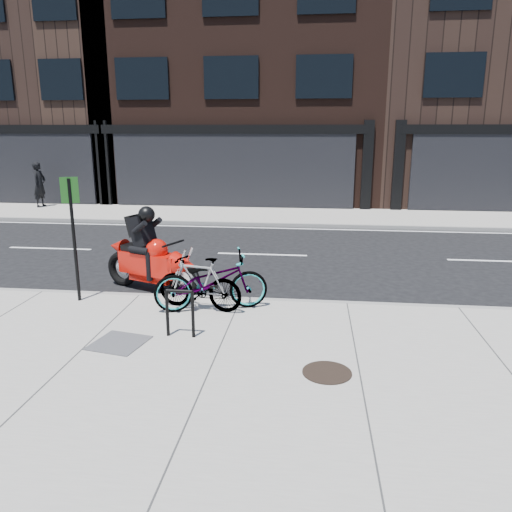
# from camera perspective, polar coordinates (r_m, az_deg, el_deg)

# --- Properties ---
(ground) EXTENTS (120.00, 120.00, 0.00)m
(ground) POSITION_cam_1_polar(r_m,az_deg,el_deg) (11.45, -0.33, -2.28)
(ground) COLOR black
(ground) RESTS_ON ground
(sidewalk_near) EXTENTS (60.00, 6.00, 0.13)m
(sidewalk_near) POSITION_cam_1_polar(r_m,az_deg,el_deg) (6.84, -5.51, -13.76)
(sidewalk_near) COLOR gray
(sidewalk_near) RESTS_ON ground
(sidewalk_far) EXTENTS (60.00, 3.50, 0.13)m
(sidewalk_far) POSITION_cam_1_polar(r_m,az_deg,el_deg) (18.96, 2.49, 4.60)
(sidewalk_far) COLOR gray
(sidewalk_far) RESTS_ON ground
(building_midwest) EXTENTS (10.00, 10.00, 12.00)m
(building_midwest) POSITION_cam_1_polar(r_m,az_deg,el_deg) (28.80, -22.26, 18.79)
(building_midwest) COLOR black
(building_midwest) RESTS_ON ground
(building_center) EXTENTS (12.00, 10.00, 14.50)m
(building_center) POSITION_cam_1_polar(r_m,az_deg,el_deg) (25.91, -0.95, 23.19)
(building_center) COLOR black
(building_center) RESTS_ON ground
(building_mideast) EXTENTS (12.00, 10.00, 12.50)m
(building_mideast) POSITION_cam_1_polar(r_m,az_deg,el_deg) (26.99, 26.89, 19.23)
(building_mideast) COLOR black
(building_mideast) RESTS_ON ground
(bike_rack) EXTENTS (0.46, 0.06, 0.77)m
(bike_rack) POSITION_cam_1_polar(r_m,az_deg,el_deg) (7.82, -8.70, -6.01)
(bike_rack) COLOR black
(bike_rack) RESTS_ON sidewalk_near
(bicycle_front) EXTENTS (2.14, 1.26, 1.06)m
(bicycle_front) POSITION_cam_1_polar(r_m,az_deg,el_deg) (8.87, -5.15, -2.88)
(bicycle_front) COLOR gray
(bicycle_front) RESTS_ON sidewalk_near
(bicycle_rear) EXTENTS (1.68, 0.81, 0.97)m
(bicycle_rear) POSITION_cam_1_polar(r_m,az_deg,el_deg) (8.93, -6.50, -3.10)
(bicycle_rear) COLOR gray
(bicycle_rear) RESTS_ON sidewalk_near
(motorcycle) EXTENTS (2.27, 1.25, 1.78)m
(motorcycle) POSITION_cam_1_polar(r_m,az_deg,el_deg) (10.36, -11.47, -0.21)
(motorcycle) COLOR black
(motorcycle) RESTS_ON ground
(pedestrian) EXTENTS (0.48, 0.70, 1.84)m
(pedestrian) POSITION_cam_1_polar(r_m,az_deg,el_deg) (22.51, -23.51, 7.51)
(pedestrian) COLOR black
(pedestrian) RESTS_ON sidewalk_far
(manhole_cover) EXTENTS (0.73, 0.73, 0.02)m
(manhole_cover) POSITION_cam_1_polar(r_m,az_deg,el_deg) (6.87, 8.12, -13.04)
(manhole_cover) COLOR black
(manhole_cover) RESTS_ON sidewalk_near
(utility_grate) EXTENTS (0.89, 0.89, 0.02)m
(utility_grate) POSITION_cam_1_polar(r_m,az_deg,el_deg) (7.93, -15.40, -9.55)
(utility_grate) COLOR #4E4D50
(utility_grate) RESTS_ON sidewalk_near
(sign_post) EXTENTS (0.30, 0.13, 2.31)m
(sign_post) POSITION_cam_1_polar(r_m,az_deg,el_deg) (9.70, -20.17, 2.97)
(sign_post) COLOR black
(sign_post) RESTS_ON sidewalk_near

